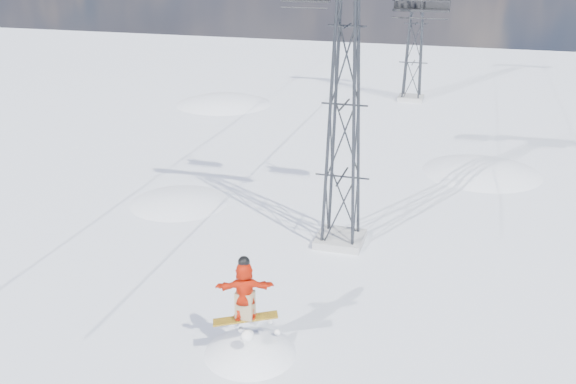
{
  "coord_description": "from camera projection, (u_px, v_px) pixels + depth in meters",
  "views": [
    {
      "loc": [
        5.19,
        -14.19,
        10.98
      ],
      "look_at": [
        0.13,
        3.08,
        3.91
      ],
      "focal_mm": 40.0,
      "sensor_mm": 36.0,
      "label": 1
    }
  ],
  "objects": [
    {
      "name": "lift_tower_far",
      "position": [
        416.0,
        24.0,
        45.31
      ],
      "size": [
        5.2,
        1.8,
        11.43
      ],
      "color": "#999999",
      "rests_on": "ground"
    },
    {
      "name": "snow_terrain",
      "position": [
        294.0,
        279.0,
        41.78
      ],
      "size": [
        39.0,
        37.0,
        22.0
      ],
      "color": "white",
      "rests_on": "ground"
    },
    {
      "name": "lift_chair_mid",
      "position": [
        422.0,
        4.0,
        23.9
      ],
      "size": [
        2.09,
        0.6,
        2.59
      ],
      "color": "black",
      "rests_on": "ground"
    },
    {
      "name": "ground",
      "position": [
        253.0,
        359.0,
        18.05
      ],
      "size": [
        120.0,
        120.0,
        0.0
      ],
      "primitive_type": "plane",
      "color": "white",
      "rests_on": "ground"
    },
    {
      "name": "lift_tower_near",
      "position": [
        345.0,
        105.0,
        22.98
      ],
      "size": [
        5.2,
        1.8,
        11.43
      ],
      "color": "#999999",
      "rests_on": "ground"
    }
  ]
}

